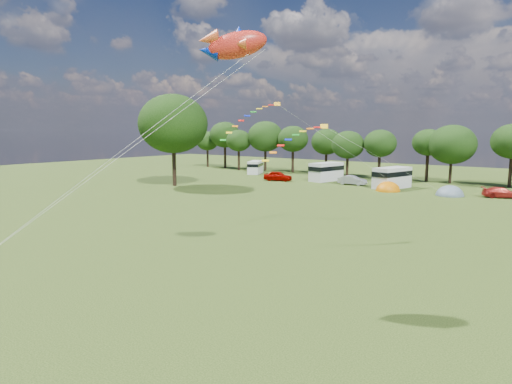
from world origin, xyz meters
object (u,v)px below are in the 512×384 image
Objects in this scene: car_a at (278,176)px; campervan_a at (255,167)px; tent_orange at (388,191)px; fish_kite at (232,45)px; car_b at (352,180)px; campervan_b at (326,171)px; tent_greyblue at (450,195)px; campervan_c at (392,177)px; big_tree at (173,124)px; car_c at (502,193)px.

campervan_a reaches higher than car_a.
fish_kite is at bearing -81.80° from tent_orange.
fish_kite is (12.21, -42.29, 11.66)m from car_b.
campervan_b reaches higher than tent_greyblue.
fish_kite is (33.78, -46.85, 11.07)m from campervan_a.
tent_greyblue is (8.24, -2.49, -1.56)m from campervan_c.
tent_greyblue is (34.73, 14.14, -9.00)m from big_tree.
fish_kite reaches higher than tent_orange.
tent_greyblue is at bearing -92.55° from campervan_b.
fish_kite reaches higher than tent_greyblue.
big_tree is at bearing 132.13° from car_a.
car_a is at bearing 112.56° from campervan_c.
car_a is at bearing 58.66° from big_tree.
car_b is 6.05m from campervan_b.
campervan_b is (-25.24, 2.89, 0.94)m from car_c.
campervan_a is at bearing 90.01° from fish_kite.
campervan_c is 1.82× the size of tent_orange.
campervan_c is at bearing 65.71° from car_c.
campervan_a is 58.81m from fish_kite.
car_b is 45.53m from fish_kite.
campervan_b is 1.79× the size of fish_kite.
car_b is 1.06× the size of tent_greyblue.
car_a is 48.00m from fish_kite.
car_c is (19.70, -0.61, -0.06)m from car_b.
car_b is 1.11× the size of tent_orange.
big_tree is 3.73× the size of tent_orange.
car_a is 0.72× the size of campervan_c.
car_b is at bearing 39.10° from big_tree.
tent_orange is 7.69m from tent_greyblue.
car_a is at bearing 177.73° from tent_orange.
fish_kite is (6.22, -42.26, 10.78)m from campervan_c.
car_c is 13.76m from campervan_c.
car_b is 19.71m from car_c.
fish_kite is (-7.49, -41.67, 11.72)m from car_c.
big_tree is 44.08m from car_c.
big_tree reaches higher than campervan_c.
big_tree is at bearing 106.13° from fish_kite.
car_b reaches higher than car_c.
campervan_c is 1.73× the size of tent_greyblue.
car_c is at bearing -121.41° from campervan_a.
fish_kite is at bearing -165.51° from car_a.
tent_greyblue is at bearing 22.15° from big_tree.
car_b is at bearing 104.84° from campervan_c.
campervan_b is at bearing 51.69° from big_tree.
campervan_b is 49.16m from fish_kite.
tent_orange is at bearing -129.48° from campervan_a.
car_a is at bearing 85.23° from fish_kite.
car_c is at bearing 44.02° from fish_kite.
campervan_b is at bearing 166.38° from tent_greyblue.
big_tree reaches higher than campervan_b.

